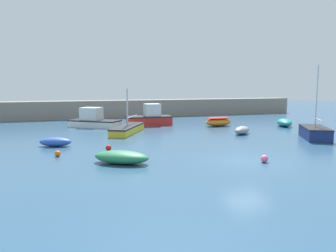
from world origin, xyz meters
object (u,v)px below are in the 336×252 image
at_px(fishing_dinghy_green, 242,130).
at_px(rowboat_blue_near, 284,122).
at_px(rowboat_white_midwater, 121,157).
at_px(mooring_buoy_orange, 58,154).
at_px(motorboat_with_cabin, 94,120).
at_px(dinghy_near_pier, 55,142).
at_px(mooring_buoy_pink, 264,159).
at_px(rowboat_with_red_cover, 218,121).
at_px(sailboat_twin_hulled, 128,129).
at_px(cabin_cruiser_white, 150,118).
at_px(sailboat_tall_mast, 315,133).
at_px(mooring_buoy_red, 109,148).

xyz_separation_m(fishing_dinghy_green, rowboat_blue_near, (7.26, 3.58, 0.05)).
height_order(rowboat_white_midwater, mooring_buoy_orange, rowboat_white_midwater).
relative_size(rowboat_blue_near, motorboat_with_cabin, 0.62).
bearing_deg(rowboat_blue_near, rowboat_white_midwater, -33.20).
height_order(fishing_dinghy_green, motorboat_with_cabin, motorboat_with_cabin).
xyz_separation_m(dinghy_near_pier, mooring_buoy_pink, (11.34, -8.86, -0.10)).
bearing_deg(rowboat_white_midwater, motorboat_with_cabin, 123.18).
bearing_deg(rowboat_with_red_cover, rowboat_blue_near, -22.36).
bearing_deg(sailboat_twin_hulled, mooring_buoy_pink, 49.29).
distance_m(cabin_cruiser_white, motorboat_with_cabin, 6.01).
bearing_deg(sailboat_tall_mast, cabin_cruiser_white, 67.63).
bearing_deg(motorboat_with_cabin, rowboat_blue_near, 19.46).
xyz_separation_m(sailboat_tall_mast, mooring_buoy_red, (-16.66, 0.36, -0.32)).
bearing_deg(mooring_buoy_red, motorboat_with_cabin, 88.83).
relative_size(fishing_dinghy_green, mooring_buoy_pink, 5.75).
height_order(rowboat_white_midwater, rowboat_blue_near, rowboat_blue_near).
xyz_separation_m(rowboat_with_red_cover, mooring_buoy_orange, (-16.23, -10.48, -0.31)).
xyz_separation_m(sailboat_twin_hulled, dinghy_near_pier, (-6.18, -4.87, -0.05)).
xyz_separation_m(cabin_cruiser_white, mooring_buoy_orange, (-9.49, -13.55, -0.62)).
height_order(rowboat_white_midwater, rowboat_with_red_cover, rowboat_with_red_cover).
height_order(rowboat_blue_near, mooring_buoy_pink, rowboat_blue_near).
height_order(rowboat_blue_near, mooring_buoy_orange, rowboat_blue_near).
bearing_deg(mooring_buoy_orange, fishing_dinghy_green, 16.42).
bearing_deg(sailboat_twin_hulled, mooring_buoy_orange, -6.76).
bearing_deg(mooring_buoy_red, rowboat_blue_near, 20.47).
bearing_deg(mooring_buoy_orange, mooring_buoy_pink, -25.29).
distance_m(dinghy_near_pier, mooring_buoy_pink, 14.39).
relative_size(fishing_dinghy_green, dinghy_near_pier, 1.00).
height_order(sailboat_twin_hulled, sailboat_tall_mast, sailboat_tall_mast).
height_order(motorboat_with_cabin, mooring_buoy_pink, motorboat_with_cabin).
distance_m(rowboat_white_midwater, mooring_buoy_orange, 4.55).
distance_m(rowboat_blue_near, mooring_buoy_orange, 24.28).
bearing_deg(dinghy_near_pier, rowboat_white_midwater, 137.17).
distance_m(fishing_dinghy_green, rowboat_white_midwater, 14.35).
distance_m(sailboat_tall_mast, motorboat_with_cabin, 21.18).
relative_size(rowboat_white_midwater, mooring_buoy_orange, 9.56).
distance_m(sailboat_twin_hulled, rowboat_white_midwater, 11.73).
bearing_deg(mooring_buoy_orange, mooring_buoy_red, 14.78).
distance_m(mooring_buoy_pink, mooring_buoy_red, 10.03).
bearing_deg(sailboat_twin_hulled, rowboat_blue_near, 117.82).
bearing_deg(rowboat_blue_near, fishing_dinghy_green, -36.81).
bearing_deg(rowboat_white_midwater, sailboat_tall_mast, 45.37).
distance_m(rowboat_white_midwater, mooring_buoy_pink, 8.08).
relative_size(sailboat_tall_mast, mooring_buoy_orange, 16.31).
bearing_deg(cabin_cruiser_white, fishing_dinghy_green, 125.01).
bearing_deg(motorboat_with_cabin, rowboat_with_red_cover, 20.89).
distance_m(fishing_dinghy_green, mooring_buoy_pink, 10.82).
height_order(rowboat_with_red_cover, mooring_buoy_red, rowboat_with_red_cover).
bearing_deg(dinghy_near_pier, mooring_buoy_orange, 111.22).
height_order(fishing_dinghy_green, rowboat_with_red_cover, rowboat_with_red_cover).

